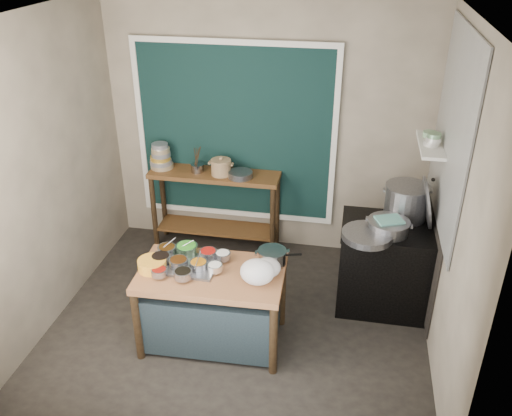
% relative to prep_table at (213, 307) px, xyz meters
% --- Properties ---
extents(floor, '(3.50, 3.00, 0.02)m').
position_rel_prep_table_xyz_m(floor, '(0.17, 0.30, -0.39)').
color(floor, black).
rests_on(floor, ground).
extents(back_wall, '(3.50, 0.02, 2.80)m').
position_rel_prep_table_xyz_m(back_wall, '(0.17, 1.81, 1.02)').
color(back_wall, gray).
rests_on(back_wall, floor).
extents(left_wall, '(0.02, 3.00, 2.80)m').
position_rel_prep_table_xyz_m(left_wall, '(-1.59, 0.30, 1.02)').
color(left_wall, gray).
rests_on(left_wall, floor).
extents(right_wall, '(0.02, 3.00, 2.80)m').
position_rel_prep_table_xyz_m(right_wall, '(1.93, 0.30, 1.02)').
color(right_wall, gray).
rests_on(right_wall, floor).
extents(ceiling, '(3.50, 3.00, 0.02)m').
position_rel_prep_table_xyz_m(ceiling, '(0.17, 0.30, 2.43)').
color(ceiling, gray).
rests_on(ceiling, back_wall).
extents(curtain_panel, '(2.10, 0.02, 1.90)m').
position_rel_prep_table_xyz_m(curtain_panel, '(-0.18, 1.77, 0.98)').
color(curtain_panel, black).
rests_on(curtain_panel, back_wall).
extents(curtain_frame, '(2.22, 0.03, 2.02)m').
position_rel_prep_table_xyz_m(curtain_frame, '(-0.18, 1.76, 0.98)').
color(curtain_frame, beige).
rests_on(curtain_frame, back_wall).
extents(tile_panel, '(0.02, 1.70, 1.70)m').
position_rel_prep_table_xyz_m(tile_panel, '(1.91, 0.85, 1.48)').
color(tile_panel, '#B2B2AA').
rests_on(tile_panel, right_wall).
extents(soot_patch, '(0.01, 1.30, 1.30)m').
position_rel_prep_table_xyz_m(soot_patch, '(1.91, 0.95, 0.32)').
color(soot_patch, black).
rests_on(soot_patch, right_wall).
extents(wall_shelf, '(0.22, 0.70, 0.03)m').
position_rel_prep_table_xyz_m(wall_shelf, '(1.80, 1.15, 1.23)').
color(wall_shelf, beige).
rests_on(wall_shelf, right_wall).
extents(prep_table, '(1.27, 0.76, 0.75)m').
position_rel_prep_table_xyz_m(prep_table, '(0.00, 0.00, 0.00)').
color(prep_table, brown).
rests_on(prep_table, floor).
extents(back_counter, '(1.45, 0.40, 0.95)m').
position_rel_prep_table_xyz_m(back_counter, '(-0.38, 1.58, 0.10)').
color(back_counter, brown).
rests_on(back_counter, floor).
extents(stove_block, '(0.90, 0.68, 0.85)m').
position_rel_prep_table_xyz_m(stove_block, '(1.52, 0.85, 0.05)').
color(stove_block, black).
rests_on(stove_block, floor).
extents(stove_top, '(0.92, 0.69, 0.03)m').
position_rel_prep_table_xyz_m(stove_top, '(1.52, 0.85, 0.49)').
color(stove_top, black).
rests_on(stove_top, stove_block).
extents(condiment_tray, '(0.54, 0.40, 0.02)m').
position_rel_prep_table_xyz_m(condiment_tray, '(-0.22, 0.05, 0.39)').
color(condiment_tray, gray).
rests_on(condiment_tray, prep_table).
extents(condiment_bowls, '(0.68, 0.55, 0.08)m').
position_rel_prep_table_xyz_m(condiment_bowls, '(-0.25, 0.07, 0.43)').
color(condiment_bowls, gray).
rests_on(condiment_bowls, condiment_tray).
extents(yellow_basin, '(0.26, 0.26, 0.09)m').
position_rel_prep_table_xyz_m(yellow_basin, '(-0.51, -0.05, 0.42)').
color(yellow_basin, gold).
rests_on(yellow_basin, prep_table).
extents(saucepan, '(0.32, 0.32, 0.14)m').
position_rel_prep_table_xyz_m(saucepan, '(0.49, 0.22, 0.45)').
color(saucepan, gray).
rests_on(saucepan, prep_table).
extents(plastic_bag_a, '(0.32, 0.28, 0.22)m').
position_rel_prep_table_xyz_m(plastic_bag_a, '(0.42, -0.08, 0.48)').
color(plastic_bag_a, white).
rests_on(plastic_bag_a, prep_table).
extents(plastic_bag_b, '(0.26, 0.24, 0.17)m').
position_rel_prep_table_xyz_m(plastic_bag_b, '(0.49, 0.03, 0.46)').
color(plastic_bag_b, white).
rests_on(plastic_bag_b, prep_table).
extents(bowl_stack, '(0.26, 0.26, 0.29)m').
position_rel_prep_table_xyz_m(bowl_stack, '(-0.99, 1.60, 0.70)').
color(bowl_stack, tan).
rests_on(bowl_stack, back_counter).
extents(utensil_cup, '(0.19, 0.19, 0.09)m').
position_rel_prep_table_xyz_m(utensil_cup, '(-0.56, 1.58, 0.62)').
color(utensil_cup, gray).
rests_on(utensil_cup, back_counter).
extents(ceramic_crock, '(0.23, 0.23, 0.16)m').
position_rel_prep_table_xyz_m(ceramic_crock, '(-0.29, 1.54, 0.65)').
color(ceramic_crock, olive).
rests_on(ceramic_crock, back_counter).
extents(wide_bowl, '(0.30, 0.30, 0.07)m').
position_rel_prep_table_xyz_m(wide_bowl, '(-0.06, 1.51, 0.61)').
color(wide_bowl, gray).
rests_on(wide_bowl, back_counter).
extents(stock_pot, '(0.48, 0.48, 0.34)m').
position_rel_prep_table_xyz_m(stock_pot, '(1.65, 1.06, 0.67)').
color(stock_pot, gray).
rests_on(stock_pot, stove_top).
extents(pot_lid, '(0.13, 0.50, 0.49)m').
position_rel_prep_table_xyz_m(pot_lid, '(1.82, 0.93, 0.75)').
color(pot_lid, gray).
rests_on(pot_lid, stove_top).
extents(steamer, '(0.46, 0.46, 0.13)m').
position_rel_prep_table_xyz_m(steamer, '(1.48, 0.73, 0.57)').
color(steamer, gray).
rests_on(steamer, stove_top).
extents(green_cloth, '(0.28, 0.25, 0.02)m').
position_rel_prep_table_xyz_m(green_cloth, '(1.48, 0.73, 0.64)').
color(green_cloth, '#589D8D').
rests_on(green_cloth, steamer).
extents(shallow_pan, '(0.60, 0.60, 0.06)m').
position_rel_prep_table_xyz_m(shallow_pan, '(1.30, 0.59, 0.54)').
color(shallow_pan, gray).
rests_on(shallow_pan, stove_top).
extents(shelf_bowl_stack, '(0.15, 0.15, 0.12)m').
position_rel_prep_table_xyz_m(shelf_bowl_stack, '(1.80, 1.10, 1.29)').
color(shelf_bowl_stack, silver).
rests_on(shelf_bowl_stack, wall_shelf).
extents(shelf_bowl_green, '(0.17, 0.17, 0.05)m').
position_rel_prep_table_xyz_m(shelf_bowl_green, '(1.80, 1.32, 1.26)').
color(shelf_bowl_green, gray).
rests_on(shelf_bowl_green, wall_shelf).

